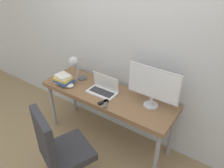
{
  "coord_description": "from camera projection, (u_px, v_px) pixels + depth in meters",
  "views": [
    {
      "loc": [
        1.35,
        -1.56,
        2.29
      ],
      "look_at": [
        0.1,
        0.25,
        0.95
      ],
      "focal_mm": 35.0,
      "sensor_mm": 36.0,
      "label": 1
    }
  ],
  "objects": [
    {
      "name": "ground_plane",
      "position": [
        95.0,
        150.0,
        2.94
      ],
      "size": [
        12.0,
        12.0,
        0.0
      ],
      "primitive_type": "plane",
      "color": "#937A56"
    },
    {
      "name": "wall_back",
      "position": [
        123.0,
        45.0,
        2.71
      ],
      "size": [
        8.0,
        0.05,
        2.6
      ],
      "color": "silver",
      "rests_on": "ground_plane"
    },
    {
      "name": "desk",
      "position": [
        107.0,
        98.0,
        2.78
      ],
      "size": [
        1.77,
        0.56,
        0.77
      ],
      "color": "brown",
      "rests_on": "ground_plane"
    },
    {
      "name": "laptop",
      "position": [
        103.0,
        89.0,
        2.73
      ],
      "size": [
        0.37,
        0.21,
        0.22
      ],
      "color": "silver",
      "rests_on": "desk"
    },
    {
      "name": "monitor",
      "position": [
        153.0,
        85.0,
        2.38
      ],
      "size": [
        0.61,
        0.17,
        0.48
      ],
      "color": "#B7B7BC",
      "rests_on": "desk"
    },
    {
      "name": "desk_lamp",
      "position": [
        75.0,
        64.0,
        2.82
      ],
      "size": [
        0.13,
        0.27,
        0.38
      ],
      "color": "#4C4C51",
      "rests_on": "desk"
    },
    {
      "name": "office_chair",
      "position": [
        59.0,
        149.0,
        2.23
      ],
      "size": [
        0.61,
        0.62,
        1.04
      ],
      "color": "black",
      "rests_on": "ground_plane"
    },
    {
      "name": "book_stack",
      "position": [
        63.0,
        79.0,
        2.91
      ],
      "size": [
        0.26,
        0.22,
        0.13
      ],
      "color": "silver",
      "rests_on": "desk"
    },
    {
      "name": "tv_remote",
      "position": [
        105.0,
        104.0,
        2.53
      ],
      "size": [
        0.12,
        0.15,
        0.02
      ],
      "color": "#4C4C51",
      "rests_on": "desk"
    },
    {
      "name": "media_remote",
      "position": [
        103.0,
        102.0,
        2.55
      ],
      "size": [
        0.09,
        0.14,
        0.02
      ],
      "color": "black",
      "rests_on": "desk"
    },
    {
      "name": "game_controller",
      "position": [
        68.0,
        85.0,
        2.87
      ],
      "size": [
        0.16,
        0.11,
        0.04
      ],
      "color": "white",
      "rests_on": "desk"
    }
  ]
}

